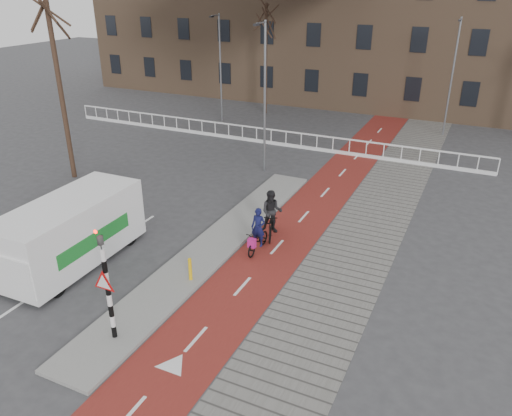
% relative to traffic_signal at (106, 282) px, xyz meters
% --- Properties ---
extents(ground, '(120.00, 120.00, 0.00)m').
position_rel_traffic_signal_xyz_m(ground, '(0.60, 2.02, -1.99)').
color(ground, '#38383A').
rests_on(ground, ground).
extents(bike_lane, '(2.50, 60.00, 0.01)m').
position_rel_traffic_signal_xyz_m(bike_lane, '(2.10, 12.02, -1.98)').
color(bike_lane, maroon).
rests_on(bike_lane, ground).
extents(sidewalk, '(3.00, 60.00, 0.01)m').
position_rel_traffic_signal_xyz_m(sidewalk, '(4.90, 12.02, -1.98)').
color(sidewalk, slate).
rests_on(sidewalk, ground).
extents(curb_island, '(1.80, 16.00, 0.12)m').
position_rel_traffic_signal_xyz_m(curb_island, '(-0.10, 6.02, -1.93)').
color(curb_island, gray).
rests_on(curb_island, ground).
extents(traffic_signal, '(0.80, 0.80, 3.68)m').
position_rel_traffic_signal_xyz_m(traffic_signal, '(0.00, 0.00, 0.00)').
color(traffic_signal, black).
rests_on(traffic_signal, curb_island).
extents(bollard, '(0.12, 0.12, 0.81)m').
position_rel_traffic_signal_xyz_m(bollard, '(0.38, 3.51, -1.46)').
color(bollard, '#EDB70D').
rests_on(bollard, curb_island).
extents(cyclist_near, '(0.58, 1.66, 1.76)m').
position_rel_traffic_signal_xyz_m(cyclist_near, '(1.56, 6.44, -1.39)').
color(cyclist_near, black).
rests_on(cyclist_near, bike_lane).
extents(cyclist_far, '(1.07, 1.92, 1.98)m').
position_rel_traffic_signal_xyz_m(cyclist_far, '(1.55, 7.72, -1.16)').
color(cyclist_far, black).
rests_on(cyclist_far, bike_lane).
extents(van, '(2.35, 5.66, 2.42)m').
position_rel_traffic_signal_xyz_m(van, '(-4.17, 2.85, -0.72)').
color(van, white).
rests_on(van, ground).
extents(railing, '(28.00, 0.10, 0.99)m').
position_rel_traffic_signal_xyz_m(railing, '(-4.40, 19.02, -1.68)').
color(railing, silver).
rests_on(railing, ground).
extents(townhouse_row, '(46.00, 10.00, 15.90)m').
position_rel_traffic_signal_xyz_m(townhouse_row, '(-2.40, 34.02, 5.82)').
color(townhouse_row, '#7F6047').
rests_on(townhouse_row, ground).
extents(tree_left, '(0.24, 0.24, 9.31)m').
position_rel_traffic_signal_xyz_m(tree_left, '(-10.50, 9.47, 2.67)').
color(tree_left, black).
rests_on(tree_left, ground).
extents(tree_mid, '(0.23, 0.23, 7.90)m').
position_rel_traffic_signal_xyz_m(tree_mid, '(-7.03, 26.22, 1.96)').
color(tree_mid, black).
rests_on(tree_mid, ground).
extents(streetlight_near, '(0.12, 0.12, 7.69)m').
position_rel_traffic_signal_xyz_m(streetlight_near, '(-1.81, 14.47, 1.85)').
color(streetlight_near, slate).
rests_on(streetlight_near, ground).
extents(streetlight_left, '(0.12, 0.12, 7.34)m').
position_rel_traffic_signal_xyz_m(streetlight_left, '(-8.97, 22.80, 1.68)').
color(streetlight_left, slate).
rests_on(streetlight_left, ground).
extents(streetlight_right, '(0.12, 0.12, 7.38)m').
position_rel_traffic_signal_xyz_m(streetlight_right, '(6.13, 25.72, 1.70)').
color(streetlight_right, slate).
rests_on(streetlight_right, ground).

